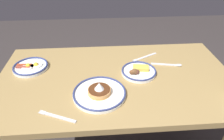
% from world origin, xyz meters
% --- Properties ---
extents(dining_table, '(1.38, 0.77, 0.74)m').
position_xyz_m(dining_table, '(0.00, 0.00, 0.64)').
color(dining_table, olive).
rests_on(dining_table, ground_plane).
extents(plate_near_main, '(0.21, 0.21, 0.05)m').
position_xyz_m(plate_near_main, '(-0.14, -0.02, 0.75)').
color(plate_near_main, white).
rests_on(plate_near_main, dining_table).
extents(plate_center_pancakes, '(0.21, 0.21, 0.04)m').
position_xyz_m(plate_center_pancakes, '(0.52, -0.13, 0.75)').
color(plate_center_pancakes, white).
rests_on(plate_center_pancakes, dining_table).
extents(plate_far_companion, '(0.28, 0.28, 0.08)m').
position_xyz_m(plate_far_companion, '(0.10, 0.16, 0.75)').
color(plate_far_companion, white).
rests_on(plate_far_companion, dining_table).
extents(fork_near, '(0.18, 0.11, 0.01)m').
position_xyz_m(fork_near, '(-0.21, -0.20, 0.74)').
color(fork_near, silver).
rests_on(fork_near, dining_table).
extents(fork_far, '(0.18, 0.09, 0.01)m').
position_xyz_m(fork_far, '(0.30, 0.30, 0.74)').
color(fork_far, silver).
rests_on(fork_far, dining_table).
extents(tea_spoon, '(0.19, 0.05, 0.01)m').
position_xyz_m(tea_spoon, '(-0.36, -0.10, 0.74)').
color(tea_spoon, silver).
rests_on(tea_spoon, dining_table).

